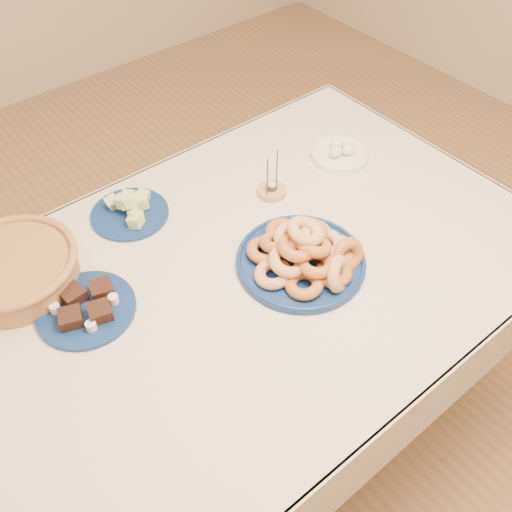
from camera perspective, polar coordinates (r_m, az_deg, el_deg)
name	(u,v)px	position (r m, az deg, el deg)	size (l,w,h in m)	color
ground	(247,406)	(2.17, -0.86, -14.79)	(5.00, 5.00, 0.00)	olive
dining_table	(245,295)	(1.63, -1.11, -3.96)	(1.71, 1.11, 0.75)	brown
donut_platter	(304,255)	(1.53, 4.83, 0.14)	(0.45, 0.45, 0.16)	navy
melon_plate	(130,209)	(1.73, -12.49, 4.57)	(0.29, 0.29, 0.08)	navy
brownie_plate	(86,307)	(1.51, -16.61, -4.94)	(0.31, 0.31, 0.04)	navy
wicker_basket	(14,269)	(1.61, -23.08, -1.19)	(0.35, 0.35, 0.09)	brown
candle_holder	(272,190)	(1.77, 1.58, 6.57)	(0.11, 0.11, 0.15)	tan
egg_bowl	(339,154)	(1.92, 8.35, 10.06)	(0.21, 0.21, 0.06)	white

